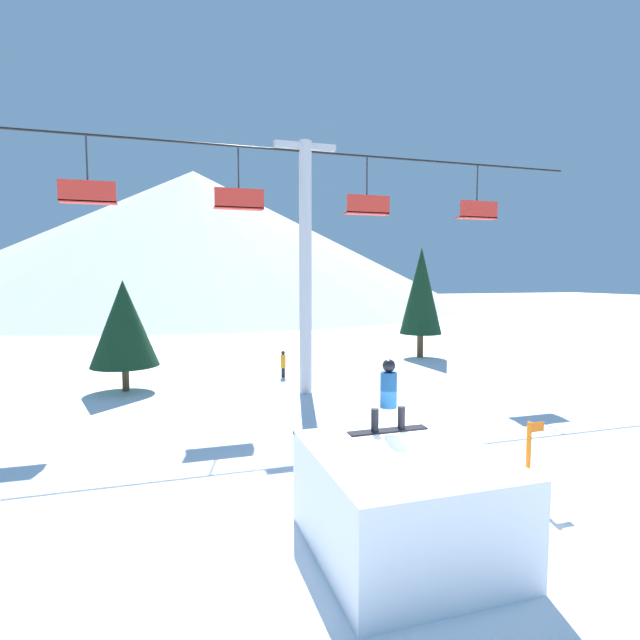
# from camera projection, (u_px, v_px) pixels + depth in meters

# --- Properties ---
(ground_plane) EXTENTS (220.00, 220.00, 0.00)m
(ground_plane) POSITION_uv_depth(u_px,v_px,m) (444.00, 529.00, 9.11)
(ground_plane) COLOR white
(mountain_ridge) EXTENTS (84.97, 84.97, 21.28)m
(mountain_ridge) POSITION_uv_depth(u_px,v_px,m) (194.00, 239.00, 79.88)
(mountain_ridge) COLOR silver
(mountain_ridge) RESTS_ON ground_plane
(snow_ramp) EXTENTS (2.93, 3.35, 1.72)m
(snow_ramp) POSITION_uv_depth(u_px,v_px,m) (403.00, 502.00, 8.29)
(snow_ramp) COLOR white
(snow_ramp) RESTS_ON ground_plane
(snowboarder) EXTENTS (1.55, 0.31, 1.37)m
(snowboarder) POSITION_uv_depth(u_px,v_px,m) (388.00, 396.00, 9.27)
(snowboarder) COLOR black
(snowboarder) RESTS_ON snow_ramp
(chairlift) EXTENTS (23.94, 0.49, 9.75)m
(chairlift) POSITION_uv_depth(u_px,v_px,m) (306.00, 246.00, 19.23)
(chairlift) COLOR #B2B2B7
(chairlift) RESTS_ON ground_plane
(pine_tree_near) EXTENTS (2.67, 2.67, 4.48)m
(pine_tree_near) POSITION_uv_depth(u_px,v_px,m) (124.00, 323.00, 19.88)
(pine_tree_near) COLOR #4C3823
(pine_tree_near) RESTS_ON ground_plane
(pine_tree_far) EXTENTS (2.37, 2.37, 6.26)m
(pine_tree_far) POSITION_uv_depth(u_px,v_px,m) (421.00, 291.00, 28.30)
(pine_tree_far) COLOR #4C3823
(pine_tree_far) RESTS_ON ground_plane
(trail_marker) EXTENTS (0.41, 0.10, 1.62)m
(trail_marker) POSITION_uv_depth(u_px,v_px,m) (529.00, 458.00, 10.33)
(trail_marker) COLOR orange
(trail_marker) RESTS_ON ground_plane
(distant_skier) EXTENTS (0.24, 0.24, 1.23)m
(distant_skier) POSITION_uv_depth(u_px,v_px,m) (283.00, 363.00, 22.78)
(distant_skier) COLOR black
(distant_skier) RESTS_ON ground_plane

